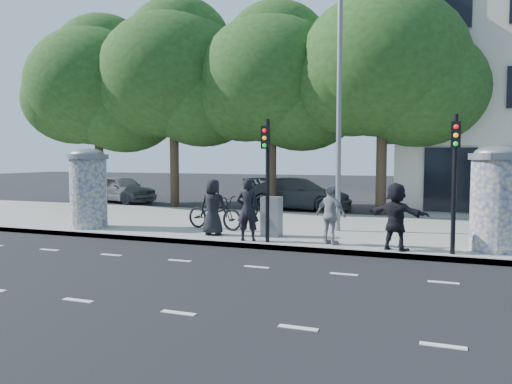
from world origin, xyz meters
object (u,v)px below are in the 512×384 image
at_px(traffic_pole_near, 267,167).
at_px(ad_column_left, 88,186).
at_px(bicycle, 215,213).
at_px(ped_e, 331,215).
at_px(traffic_pole_far, 455,169).
at_px(cabinet_right, 488,226).
at_px(ped_f, 396,216).
at_px(car_right, 298,194).
at_px(ad_column_right, 496,196).
at_px(street_lamp, 339,85).
at_px(car_left, 121,189).
at_px(cabinet_left, 272,216).
at_px(ped_a, 213,207).
at_px(ped_b, 248,210).

bearing_deg(traffic_pole_near, ad_column_left, 173.89).
bearing_deg(bicycle, ped_e, -99.30).
distance_m(traffic_pole_far, ped_e, 3.34).
bearing_deg(traffic_pole_far, cabinet_right, 49.17).
relative_size(ped_f, car_right, 0.33).
height_order(traffic_pole_far, ped_e, traffic_pole_far).
bearing_deg(ad_column_right, ad_column_left, -179.08).
bearing_deg(street_lamp, ad_column_right, -23.73).
bearing_deg(traffic_pole_far, ad_column_right, 42.21).
xyz_separation_m(cabinet_right, car_left, (-17.83, 9.31, -0.00)).
bearing_deg(ped_e, car_left, -11.22).
height_order(traffic_pole_near, ped_f, traffic_pole_near).
xyz_separation_m(ad_column_right, cabinet_left, (-6.04, 0.21, -0.80)).
distance_m(traffic_pole_near, traffic_pole_far, 4.80).
distance_m(traffic_pole_far, street_lamp, 5.12).
bearing_deg(street_lamp, traffic_pole_far, -39.88).
xyz_separation_m(traffic_pole_near, cabinet_left, (-0.24, 1.12, -1.49)).
height_order(ad_column_right, traffic_pole_far, traffic_pole_far).
bearing_deg(traffic_pole_far, bicycle, 166.11).
bearing_deg(ad_column_right, ped_a, -178.41).
bearing_deg(car_right, ped_e, -150.86).
distance_m(ped_e, car_right, 10.62).
distance_m(ped_f, cabinet_left, 3.83).
bearing_deg(car_left, street_lamp, -101.33).
xyz_separation_m(ped_f, bicycle, (-5.88, 1.69, -0.31)).
bearing_deg(bicycle, traffic_pole_near, -116.04).
xyz_separation_m(street_lamp, ped_f, (2.04, -2.74, -3.78)).
height_order(ped_f, bicycle, ped_f).
bearing_deg(traffic_pole_far, ped_a, 174.18).
distance_m(ad_column_right, ped_f, 2.54).
bearing_deg(ped_e, ad_column_right, -147.31).
relative_size(ped_e, ped_f, 0.93).
height_order(traffic_pole_near, bicycle, traffic_pole_near).
bearing_deg(car_left, traffic_pole_near, -112.77).
distance_m(ped_a, bicycle, 1.23).
distance_m(traffic_pole_near, cabinet_left, 1.88).
xyz_separation_m(ad_column_left, traffic_pole_far, (11.40, -0.71, 0.69)).
bearing_deg(ped_f, bicycle, 2.62).
height_order(ped_b, cabinet_left, ped_b).
height_order(ad_column_right, cabinet_right, ad_column_right).
xyz_separation_m(bicycle, cabinet_right, (8.07, -0.83, 0.06)).
distance_m(ad_column_right, ped_b, 6.47).
distance_m(cabinet_left, cabinet_right, 5.88).
xyz_separation_m(traffic_pole_far, ped_e, (-3.07, 0.31, -1.28)).
relative_size(bicycle, car_left, 0.47).
bearing_deg(cabinet_right, ped_f, -156.43).
relative_size(traffic_pole_near, ped_e, 2.11).
distance_m(ad_column_left, traffic_pole_far, 11.44).
bearing_deg(ped_b, street_lamp, -135.41).
bearing_deg(cabinet_right, ped_b, -169.92).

